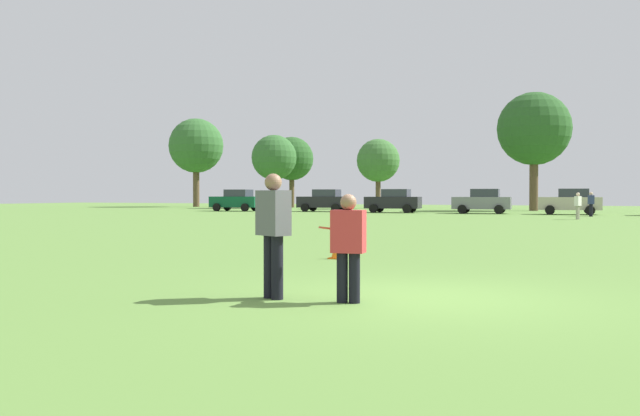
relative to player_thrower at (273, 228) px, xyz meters
name	(u,v)px	position (x,y,z in m)	size (l,w,h in m)	color
ground_plane	(422,297)	(1.85, 0.96, -0.98)	(161.66, 161.66, 0.00)	#608C3D
player_thrower	(273,228)	(0.00, 0.00, 0.00)	(0.55, 0.46, 1.73)	black
player_defender	(348,242)	(1.08, 0.08, -0.17)	(0.46, 0.30, 1.45)	black
frisbee	(328,228)	(0.75, 0.19, 0.00)	(0.27, 0.27, 0.08)	#E54C33
traffic_cone	(337,248)	(-1.41, 5.79, -0.75)	(0.32, 0.32, 0.48)	#D8590C
parked_car_near_left	(237,200)	(-25.30, 42.03, -0.05)	(4.33, 2.47, 1.82)	#0C4C2D
parked_car_mid_left	(324,200)	(-17.89, 43.63, -0.05)	(4.33, 2.47, 1.82)	black
parked_car_center	(394,201)	(-11.66, 42.70, -0.05)	(4.33, 2.47, 1.82)	black
parked_car_mid_right	(483,201)	(-4.89, 42.88, -0.05)	(4.33, 2.47, 1.82)	slate
parked_car_near_right	(570,201)	(1.22, 42.89, -0.05)	(4.33, 2.47, 1.82)	#B7AD99
bystander_sideline_watcher	(591,203)	(2.71, 38.91, -0.09)	(0.42, 0.50, 1.58)	black
bystander_far_jogger	(578,204)	(2.21, 33.23, -0.11)	(0.38, 0.48, 1.53)	gray
tree_west_oak	(196,146)	(-39.40, 57.11, 5.86)	(6.12, 6.12, 9.95)	brown
tree_west_maple	(274,158)	(-27.79, 53.75, 4.14)	(4.58, 4.58, 7.44)	brown
tree_center_elm	(292,159)	(-27.77, 57.82, 4.21)	(4.64, 4.64, 7.54)	brown
tree_east_birch	(378,161)	(-17.19, 55.26, 3.70)	(4.19, 4.19, 6.80)	brown
tree_east_oak	(534,129)	(-2.39, 53.11, 6.02)	(6.26, 6.26, 10.18)	brown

